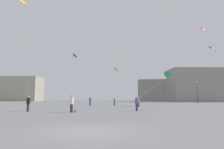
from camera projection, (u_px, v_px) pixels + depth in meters
The scene contains 18 objects.
ground_plane at pixel (89, 131), 8.28m from camera, with size 300.00×300.00×0.00m, color slate.
person_in_white at pixel (72, 103), 19.52m from camera, with size 0.40×0.40×1.82m.
person_in_blue at pixel (90, 101), 36.65m from camera, with size 0.40×0.40×1.81m.
person_in_green at pixel (114, 101), 37.52m from camera, with size 0.35×0.35×1.60m.
person_in_grey at pixel (139, 101), 32.04m from camera, with size 0.36×0.36×1.64m.
person_in_black at pixel (28, 103), 20.68m from camera, with size 0.38×0.38×1.74m.
person_in_purple at pixel (137, 103), 21.72m from camera, with size 0.36×0.36×1.67m.
kite_emerald_diamond at pixel (167, 74), 34.32m from camera, with size 6.33×2.75×5.14m.
kite_magenta_diamond at pixel (202, 29), 31.55m from camera, with size 11.48×2.18×12.27m.
kite_amber_delta at pixel (22, 5), 20.16m from camera, with size 0.66×2.43×10.85m.
kite_violet_diamond at pixel (75, 56), 38.95m from camera, with size 4.16×1.70×9.45m.
kite_lime_delta at pixel (116, 70), 42.41m from camera, with size 0.99×4.99×7.14m.
kite_cobalt_diamond at pixel (210, 48), 25.74m from camera, with size 11.22×4.13×7.45m.
building_left_hall at pixel (14, 89), 99.08m from camera, with size 27.92×11.06×12.63m.
building_centre_hall at pixel (151, 91), 94.61m from camera, with size 13.96×12.66×10.52m.
building_right_hall at pixel (202, 85), 77.45m from camera, with size 26.80×13.35×13.45m.
lamppost_east at pixel (197, 89), 46.03m from camera, with size 0.36×0.36×5.60m.
handbag_beside_flyer at pixel (75, 111), 19.49m from camera, with size 0.32×0.14×0.24m, color brown.
Camera 1 is at (1.41, -8.47, 1.44)m, focal length 30.05 mm.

